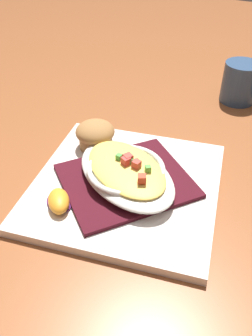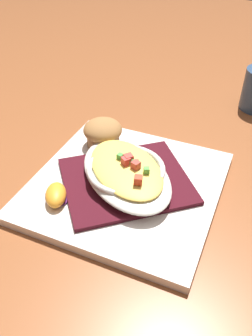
{
  "view_description": "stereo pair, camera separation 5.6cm",
  "coord_description": "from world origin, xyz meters",
  "px_view_note": "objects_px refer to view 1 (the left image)",
  "views": [
    {
      "loc": [
        -0.39,
        -0.19,
        0.4
      ],
      "look_at": [
        0.0,
        0.0,
        0.05
      ],
      "focal_mm": 37.71,
      "sensor_mm": 36.0,
      "label": 1
    },
    {
      "loc": [
        -0.36,
        -0.24,
        0.4
      ],
      "look_at": [
        0.0,
        0.0,
        0.05
      ],
      "focal_mm": 37.71,
      "sensor_mm": 36.0,
      "label": 2
    }
  ],
  "objects_px": {
    "muffin": "(95,135)",
    "orange_garnish": "(59,201)",
    "square_plate": "(126,186)",
    "coffee_mug": "(240,85)",
    "gratin_dish": "(126,171)"
  },
  "relations": [
    {
      "from": "square_plate",
      "to": "orange_garnish",
      "type": "distance_m",
      "value": 0.12
    },
    {
      "from": "orange_garnish",
      "to": "square_plate",
      "type": "bearing_deg",
      "value": -35.2
    },
    {
      "from": "muffin",
      "to": "orange_garnish",
      "type": "height_order",
      "value": "muffin"
    },
    {
      "from": "gratin_dish",
      "to": "muffin",
      "type": "bearing_deg",
      "value": 55.47
    },
    {
      "from": "coffee_mug",
      "to": "square_plate",
      "type": "bearing_deg",
      "value": 166.31
    },
    {
      "from": "gratin_dish",
      "to": "muffin",
      "type": "distance_m",
      "value": 0.12
    },
    {
      "from": "square_plate",
      "to": "orange_garnish",
      "type": "bearing_deg",
      "value": 144.8
    },
    {
      "from": "gratin_dish",
      "to": "muffin",
      "type": "xyz_separation_m",
      "value": [
        0.07,
        0.09,
        0.0
      ]
    },
    {
      "from": "square_plate",
      "to": "muffin",
      "type": "bearing_deg",
      "value": 55.45
    },
    {
      "from": "square_plate",
      "to": "gratin_dish",
      "type": "distance_m",
      "value": 0.03
    },
    {
      "from": "gratin_dish",
      "to": "square_plate",
      "type": "bearing_deg",
      "value": 78.86
    },
    {
      "from": "muffin",
      "to": "orange_garnish",
      "type": "bearing_deg",
      "value": -169.75
    },
    {
      "from": "gratin_dish",
      "to": "coffee_mug",
      "type": "relative_size",
      "value": 2.13
    },
    {
      "from": "muffin",
      "to": "coffee_mug",
      "type": "height_order",
      "value": "coffee_mug"
    },
    {
      "from": "square_plate",
      "to": "coffee_mug",
      "type": "xyz_separation_m",
      "value": [
        0.39,
        -0.09,
        0.03
      ]
    }
  ]
}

